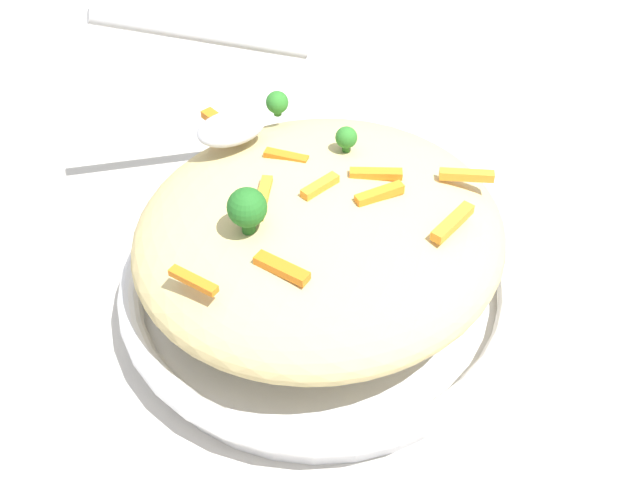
% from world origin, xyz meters
% --- Properties ---
extents(ground_plane, '(2.40, 2.40, 0.00)m').
position_xyz_m(ground_plane, '(0.00, 0.00, 0.00)').
color(ground_plane, beige).
extents(serving_bowl, '(0.32, 0.32, 0.04)m').
position_xyz_m(serving_bowl, '(0.00, 0.00, 0.02)').
color(serving_bowl, silver).
rests_on(serving_bowl, ground_plane).
extents(pasta_mound, '(0.29, 0.27, 0.09)m').
position_xyz_m(pasta_mound, '(0.00, 0.00, 0.08)').
color(pasta_mound, '#D1BA7A').
rests_on(pasta_mound, serving_bowl).
extents(carrot_piece_0, '(0.04, 0.01, 0.01)m').
position_xyz_m(carrot_piece_0, '(0.03, -0.03, 0.13)').
color(carrot_piece_0, orange).
rests_on(carrot_piece_0, pasta_mound).
extents(carrot_piece_1, '(0.04, 0.02, 0.01)m').
position_xyz_m(carrot_piece_1, '(0.06, -0.08, 0.12)').
color(carrot_piece_1, orange).
rests_on(carrot_piece_1, pasta_mound).
extents(carrot_piece_2, '(0.04, 0.03, 0.01)m').
position_xyz_m(carrot_piece_2, '(0.04, -0.01, 0.13)').
color(carrot_piece_2, orange).
rests_on(carrot_piece_2, pasta_mound).
extents(carrot_piece_3, '(0.03, 0.04, 0.01)m').
position_xyz_m(carrot_piece_3, '(-0.04, 0.01, 0.13)').
color(carrot_piece_3, orange).
rests_on(carrot_piece_3, pasta_mound).
extents(carrot_piece_4, '(0.03, 0.04, 0.01)m').
position_xyz_m(carrot_piece_4, '(-0.06, -0.05, 0.12)').
color(carrot_piece_4, orange).
rests_on(carrot_piece_4, pasta_mound).
extents(carrot_piece_5, '(0.02, 0.04, 0.01)m').
position_xyz_m(carrot_piece_5, '(-0.02, 0.12, 0.12)').
color(carrot_piece_5, orange).
rests_on(carrot_piece_5, pasta_mound).
extents(carrot_piece_6, '(0.02, 0.04, 0.01)m').
position_xyz_m(carrot_piece_6, '(-0.11, -0.03, 0.12)').
color(carrot_piece_6, orange).
rests_on(carrot_piece_6, pasta_mound).
extents(carrot_piece_7, '(0.03, 0.01, 0.01)m').
position_xyz_m(carrot_piece_7, '(-0.00, -0.00, 0.13)').
color(carrot_piece_7, orange).
rests_on(carrot_piece_7, pasta_mound).
extents(carrot_piece_8, '(0.03, 0.03, 0.01)m').
position_xyz_m(carrot_piece_8, '(-0.00, 0.05, 0.12)').
color(carrot_piece_8, orange).
rests_on(carrot_piece_8, pasta_mound).
extents(carrot_piece_9, '(0.04, 0.03, 0.01)m').
position_xyz_m(carrot_piece_9, '(0.10, -0.04, 0.12)').
color(carrot_piece_9, orange).
rests_on(carrot_piece_9, pasta_mound).
extents(broccoli_floret_0, '(0.02, 0.02, 0.02)m').
position_xyz_m(broccoli_floret_0, '(0.04, 0.03, 0.14)').
color(broccoli_floret_0, '#296820').
rests_on(broccoli_floret_0, pasta_mound).
extents(broccoli_floret_1, '(0.03, 0.03, 0.04)m').
position_xyz_m(broccoli_floret_1, '(-0.06, -0.01, 0.14)').
color(broccoli_floret_1, '#205B1C').
rests_on(broccoli_floret_1, pasta_mound).
extents(broccoli_floret_2, '(0.02, 0.02, 0.02)m').
position_xyz_m(broccoli_floret_2, '(0.03, 0.11, 0.13)').
color(broccoli_floret_2, '#296820').
rests_on(broccoli_floret_2, pasta_mound).
extents(serving_spoon, '(0.18, 0.13, 0.08)m').
position_xyz_m(serving_spoon, '(-0.01, 0.13, 0.14)').
color(serving_spoon, '#B7B7BC').
rests_on(serving_spoon, pasta_mound).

